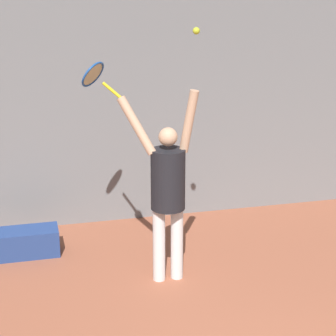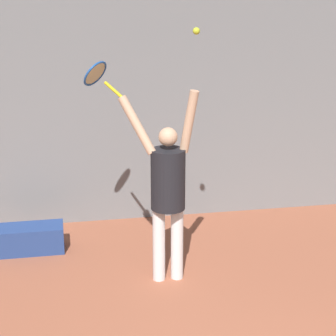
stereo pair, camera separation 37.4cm
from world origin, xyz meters
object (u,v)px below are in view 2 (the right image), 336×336
(equipment_bag, at_px, (31,239))
(tennis_racket, at_px, (97,75))
(tennis_player, at_px, (168,187))
(tennis_ball, at_px, (196,31))

(equipment_bag, bearing_deg, tennis_racket, -33.64)
(tennis_racket, xyz_separation_m, equipment_bag, (-0.80, 0.53, -1.97))
(tennis_player, xyz_separation_m, tennis_ball, (0.26, -0.07, 1.56))
(tennis_player, height_order, tennis_ball, tennis_ball)
(tennis_ball, bearing_deg, tennis_racket, 152.10)
(tennis_player, xyz_separation_m, equipment_bag, (-1.45, 0.95, -0.88))
(tennis_player, relative_size, tennis_racket, 4.74)
(tennis_racket, bearing_deg, equipment_bag, 146.36)
(tennis_ball, bearing_deg, tennis_player, 165.99)
(tennis_ball, height_order, equipment_bag, tennis_ball)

